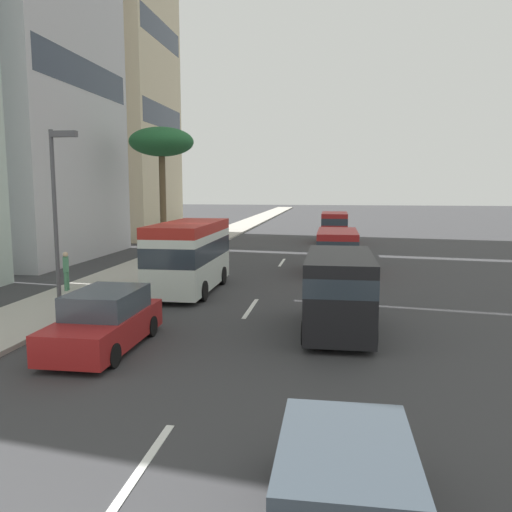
# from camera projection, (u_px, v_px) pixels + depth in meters

# --- Properties ---
(ground_plane) EXTENTS (198.00, 198.00, 0.00)m
(ground_plane) POSITION_uv_depth(u_px,v_px,m) (286.00, 256.00, 34.42)
(ground_plane) COLOR #38383A
(sidewalk_right) EXTENTS (162.00, 3.32, 0.15)m
(sidewalk_right) POSITION_uv_depth(u_px,v_px,m) (178.00, 253.00, 35.52)
(sidewalk_right) COLOR #B2ADA3
(sidewalk_right) RESTS_ON ground_plane
(lane_stripe_near) EXTENTS (3.20, 0.16, 0.01)m
(lane_stripe_near) POSITION_uv_depth(u_px,v_px,m) (140.00, 470.00, 8.45)
(lane_stripe_near) COLOR silver
(lane_stripe_near) RESTS_ON ground_plane
(lane_stripe_mid) EXTENTS (3.20, 0.16, 0.01)m
(lane_stripe_mid) POSITION_uv_depth(u_px,v_px,m) (251.00, 308.00, 19.70)
(lane_stripe_mid) COLOR silver
(lane_stripe_mid) RESTS_ON ground_plane
(lane_stripe_far) EXTENTS (3.20, 0.16, 0.01)m
(lane_stripe_far) POSITION_uv_depth(u_px,v_px,m) (282.00, 262.00, 31.63)
(lane_stripe_far) COLOR silver
(lane_stripe_far) RESTS_ON ground_plane
(car_lead) EXTENTS (4.07, 1.89, 1.53)m
(car_lead) POSITION_uv_depth(u_px,v_px,m) (339.00, 244.00, 35.35)
(car_lead) COLOR silver
(car_lead) RESTS_ON ground_plane
(car_second) EXTENTS (4.41, 1.84, 1.59)m
(car_second) POSITION_uv_depth(u_px,v_px,m) (345.00, 500.00, 6.39)
(car_second) COLOR black
(car_second) RESTS_ON ground_plane
(minibus_third) EXTENTS (6.43, 2.41, 3.07)m
(minibus_third) POSITION_uv_depth(u_px,v_px,m) (189.00, 254.00, 22.72)
(minibus_third) COLOR silver
(minibus_third) RESTS_ON ground_plane
(van_fourth) EXTENTS (4.87, 2.21, 2.30)m
(van_fourth) POSITION_uv_depth(u_px,v_px,m) (337.00, 249.00, 27.61)
(van_fourth) COLOR #A51E1E
(van_fourth) RESTS_ON ground_plane
(van_fifth) EXTENTS (4.89, 2.22, 2.48)m
(van_fifth) POSITION_uv_depth(u_px,v_px,m) (334.00, 225.00, 42.99)
(van_fifth) COLOR #A51E1E
(van_fifth) RESTS_ON ground_plane
(van_sixth) EXTENTS (4.92, 2.18, 2.52)m
(van_sixth) POSITION_uv_depth(u_px,v_px,m) (339.00, 288.00, 16.27)
(van_sixth) COLOR black
(van_sixth) RESTS_ON ground_plane
(car_seventh) EXTENTS (4.57, 1.96, 1.68)m
(car_seventh) POSITION_uv_depth(u_px,v_px,m) (105.00, 322.00, 14.73)
(car_seventh) COLOR #A51E1E
(car_seventh) RESTS_ON ground_plane
(pedestrian_near_lamp) EXTENTS (0.38, 0.33, 1.69)m
(pedestrian_near_lamp) POSITION_uv_depth(u_px,v_px,m) (66.00, 269.00, 22.26)
(pedestrian_near_lamp) COLOR #4C8C66
(pedestrian_near_lamp) RESTS_ON sidewalk_right
(pedestrian_mid_block) EXTENTS (0.38, 0.39, 1.62)m
(pedestrian_mid_block) POSITION_uv_depth(u_px,v_px,m) (145.00, 248.00, 30.21)
(pedestrian_mid_block) COLOR #4C8C66
(pedestrian_mid_block) RESTS_ON sidewalk_right
(palm_tree) EXTENTS (4.29, 4.29, 8.42)m
(palm_tree) POSITION_uv_depth(u_px,v_px,m) (162.00, 144.00, 34.35)
(palm_tree) COLOR brown
(palm_tree) RESTS_ON sidewalk_right
(street_lamp) EXTENTS (0.24, 0.97, 6.36)m
(street_lamp) POSITION_uv_depth(u_px,v_px,m) (58.00, 202.00, 17.33)
(street_lamp) COLOR #4C4C51
(street_lamp) RESTS_ON sidewalk_right
(office_tower_far) EXTENTS (11.08, 11.87, 40.24)m
(office_tower_far) POSITION_uv_depth(u_px,v_px,m) (97.00, 11.00, 45.74)
(office_tower_far) COLOR beige
(office_tower_far) RESTS_ON ground_plane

